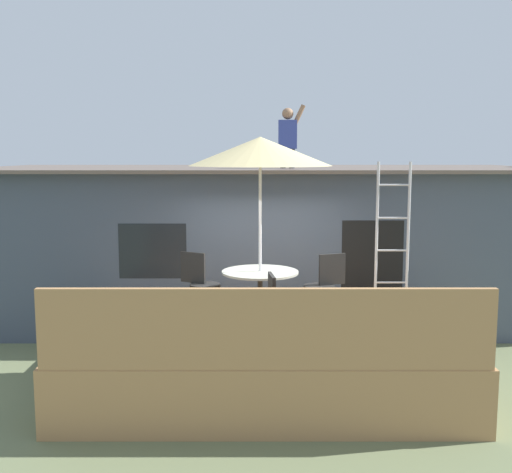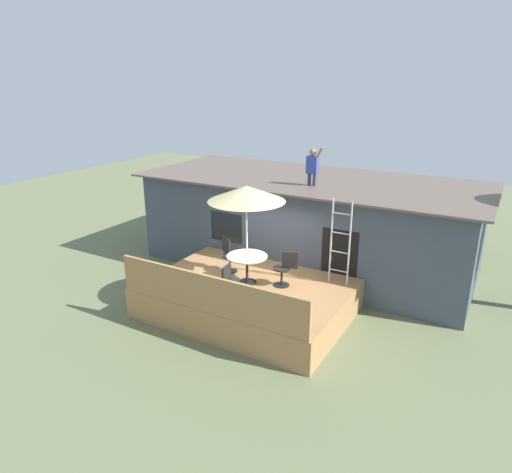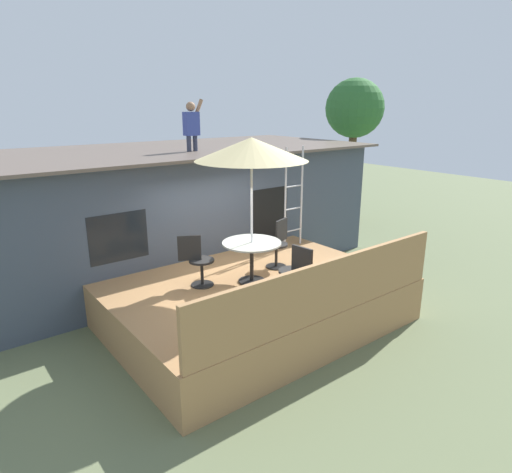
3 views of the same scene
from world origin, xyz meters
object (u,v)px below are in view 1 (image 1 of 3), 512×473
object	(u,v)px
person_figure	(290,133)
patio_chair_right	(325,287)
step_ladder	(394,234)
patio_chair_near	(272,311)
patio_chair_left	(202,285)
patio_umbrella	(262,152)
patio_table	(261,283)

from	to	relation	value
person_figure	patio_chair_right	xyz separation A→B (m)	(0.39, -2.48, -2.21)
step_ladder	patio_chair_near	bearing A→B (deg)	-131.79
patio_chair_left	patio_chair_near	world-z (taller)	same
patio_chair_left	patio_chair_right	size ratio (longest dim) A/B	1.00
patio_umbrella	patio_chair_left	world-z (taller)	patio_umbrella
patio_umbrella	patio_chair_right	distance (m)	2.12
step_ladder	person_figure	world-z (taller)	person_figure
patio_chair_right	patio_chair_near	world-z (taller)	same
patio_umbrella	patio_chair_left	xyz separation A→B (m)	(-0.85, 0.45, -1.89)
patio_umbrella	patio_chair_right	world-z (taller)	patio_umbrella
patio_table	patio_chair_near	xyz separation A→B (m)	(0.11, -1.01, -0.13)
patio_table	step_ladder	size ratio (longest dim) A/B	0.47
patio_table	patio_umbrella	distance (m)	1.76
patio_table	patio_chair_left	xyz separation A→B (m)	(-0.85, 0.45, -0.13)
patio_chair_left	patio_chair_near	bearing A→B (deg)	-28.77
patio_table	person_figure	distance (m)	3.53
patio_table	step_ladder	world-z (taller)	step_ladder
patio_table	patio_chair_near	bearing A→B (deg)	-83.50
patio_table	patio_chair_left	bearing A→B (deg)	152.25
person_figure	patio_chair_left	world-z (taller)	person_figure
step_ladder	person_figure	size ratio (longest dim) A/B	1.98
patio_umbrella	step_ladder	distance (m)	2.64
patio_table	patio_chair_near	size ratio (longest dim) A/B	1.13
step_ladder	patio_chair_right	distance (m)	1.53
patio_umbrella	patio_chair_left	distance (m)	2.12
patio_chair_right	patio_chair_near	bearing A→B (deg)	39.50
person_figure	patio_chair_right	size ratio (longest dim) A/B	1.21
step_ladder	patio_chair_near	world-z (taller)	step_ladder
patio_umbrella	patio_chair_left	bearing A→B (deg)	152.25
patio_table	patio_umbrella	size ratio (longest dim) A/B	0.41
patio_umbrella	patio_chair_left	size ratio (longest dim) A/B	2.76
step_ladder	patio_chair_right	world-z (taller)	step_ladder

